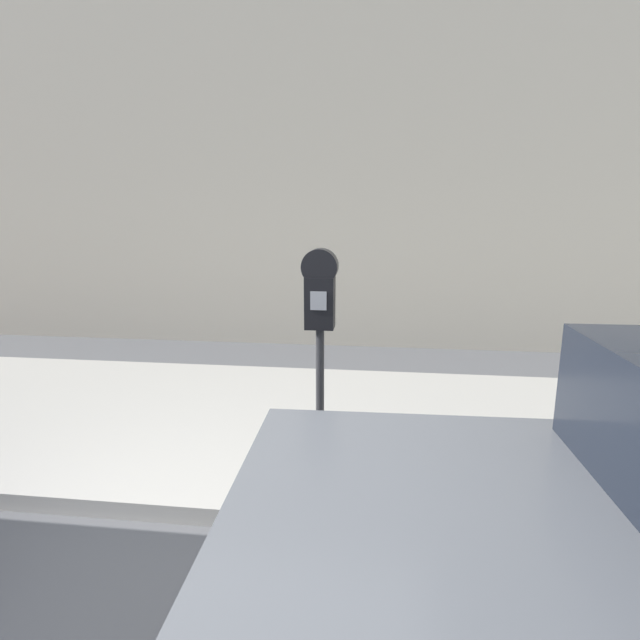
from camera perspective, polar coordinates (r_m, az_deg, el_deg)
ground_plane at (r=2.78m, az=-16.14°, el=-31.44°), size 60.00×60.00×0.00m
sidewalk at (r=4.51m, az=-5.12°, el=-11.73°), size 24.00×2.80×0.12m
building_facade at (r=7.16m, az=-0.25°, el=20.78°), size 24.00×0.30×5.88m
parking_meter at (r=3.05m, az=-0.00°, el=1.08°), size 0.22×0.16×1.56m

